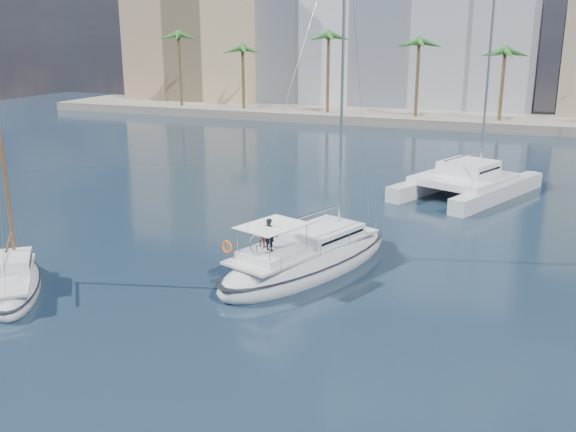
% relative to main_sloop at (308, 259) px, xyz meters
% --- Properties ---
extents(ground, '(160.00, 160.00, 0.00)m').
position_rel_main_sloop_xyz_m(ground, '(-0.29, -2.85, -0.54)').
color(ground, black).
rests_on(ground, ground).
extents(quay, '(120.00, 14.00, 1.20)m').
position_rel_main_sloop_xyz_m(quay, '(-0.29, 58.15, 0.06)').
color(quay, gray).
rests_on(quay, ground).
extents(building_modern, '(42.00, 16.00, 28.00)m').
position_rel_main_sloop_xyz_m(building_modern, '(-12.29, 70.15, 13.46)').
color(building_modern, white).
rests_on(building_modern, ground).
extents(building_tan_left, '(22.00, 14.00, 22.00)m').
position_rel_main_sloop_xyz_m(building_tan_left, '(-42.29, 66.15, 10.46)').
color(building_tan_left, tan).
rests_on(building_tan_left, ground).
extents(palm_left, '(3.60, 3.60, 12.30)m').
position_rel_main_sloop_xyz_m(palm_left, '(-34.29, 54.15, 9.74)').
color(palm_left, brown).
rests_on(palm_left, ground).
extents(palm_centre, '(3.60, 3.60, 12.30)m').
position_rel_main_sloop_xyz_m(palm_centre, '(-0.29, 54.15, 9.74)').
color(palm_centre, brown).
rests_on(palm_centre, ground).
extents(main_sloop, '(7.77, 12.86, 18.20)m').
position_rel_main_sloop_xyz_m(main_sloop, '(0.00, 0.00, 0.00)').
color(main_sloop, silver).
rests_on(main_sloop, ground).
extents(small_sloop, '(6.52, 7.17, 10.63)m').
position_rel_main_sloop_xyz_m(small_sloop, '(-11.67, -7.85, -0.14)').
color(small_sloop, silver).
rests_on(small_sloop, ground).
extents(catamaran, '(10.26, 13.72, 17.92)m').
position_rel_main_sloop_xyz_m(catamaran, '(5.53, 19.14, 0.61)').
color(catamaran, silver).
rests_on(catamaran, ground).
extents(seagull, '(1.04, 0.45, 0.19)m').
position_rel_main_sloop_xyz_m(seagull, '(0.95, 0.17, -0.21)').
color(seagull, silver).
rests_on(seagull, ground).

